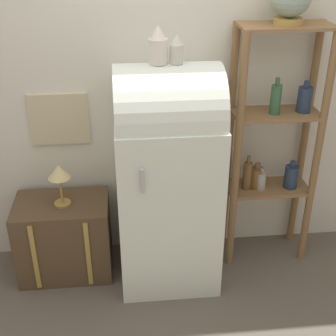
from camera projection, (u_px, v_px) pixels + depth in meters
name	position (u px, v px, depth m)	size (l,w,h in m)	color
ground_plane	(171.00, 292.00, 3.16)	(12.00, 12.00, 0.00)	#60564C
wall_back	(162.00, 72.00, 3.02)	(7.00, 0.09, 2.70)	silver
refrigerator	(168.00, 173.00, 2.99)	(0.64, 0.66, 1.50)	silver
suitcase_trunk	(65.00, 237.00, 3.23)	(0.63, 0.42, 0.56)	brown
shelf_unit	(274.00, 141.00, 3.12)	(0.59, 0.29, 1.67)	olive
vase_left	(158.00, 46.00, 2.62)	(0.11, 0.11, 0.22)	silver
vase_center	(177.00, 50.00, 2.63)	(0.08, 0.08, 0.16)	beige
desk_lamp	(59.00, 175.00, 2.99)	(0.14, 0.14, 0.29)	#AD8942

